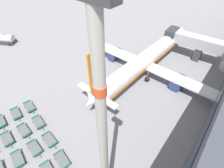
% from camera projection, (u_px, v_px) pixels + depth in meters
% --- Properties ---
extents(ground_plane, '(500.00, 500.00, 0.00)m').
position_uv_depth(ground_plane, '(103.00, 51.00, 49.57)').
color(ground_plane, gray).
extents(jet_bridge, '(19.36, 5.18, 6.36)m').
position_uv_depth(jet_bridge, '(211.00, 49.00, 42.86)').
color(jet_bridge, '#A8AAB2').
rests_on(jet_bridge, ground_plane).
extents(airplane, '(33.04, 38.52, 12.72)m').
position_uv_depth(airplane, '(145.00, 60.00, 40.66)').
color(airplane, silver).
rests_on(airplane, ground_plane).
extents(fuel_tanker_primary, '(7.91, 6.17, 2.99)m').
position_uv_depth(fuel_tanker_primary, '(3.00, 39.00, 52.26)').
color(fuel_tanker_primary, white).
rests_on(fuel_tanker_primary, ground_plane).
extents(baggage_dolly_row_mid_a_col_a, '(3.52, 1.97, 0.92)m').
position_uv_depth(baggage_dolly_row_mid_a_col_a, '(0.00, 122.00, 30.64)').
color(baggage_dolly_row_mid_a_col_a, '#515459').
rests_on(baggage_dolly_row_mid_a_col_a, ground_plane).
extents(baggage_dolly_row_mid_a_col_b, '(3.52, 1.90, 0.92)m').
position_uv_depth(baggage_dolly_row_mid_a_col_b, '(7.00, 139.00, 28.14)').
color(baggage_dolly_row_mid_a_col_b, '#515459').
rests_on(baggage_dolly_row_mid_a_col_b, ground_plane).
extents(baggage_dolly_row_mid_a_col_c, '(3.52, 2.07, 0.92)m').
position_uv_depth(baggage_dolly_row_mid_a_col_c, '(18.00, 159.00, 25.65)').
color(baggage_dolly_row_mid_a_col_c, '#515459').
rests_on(baggage_dolly_row_mid_a_col_c, ground_plane).
extents(baggage_dolly_row_mid_b_col_a, '(3.52, 2.07, 0.92)m').
position_uv_depth(baggage_dolly_row_mid_b_col_a, '(16.00, 114.00, 32.02)').
color(baggage_dolly_row_mid_b_col_a, '#515459').
rests_on(baggage_dolly_row_mid_b_col_a, ground_plane).
extents(baggage_dolly_row_mid_b_col_b, '(3.52, 1.83, 0.92)m').
position_uv_depth(baggage_dolly_row_mid_b_col_b, '(24.00, 131.00, 29.32)').
color(baggage_dolly_row_mid_b_col_b, '#515459').
rests_on(baggage_dolly_row_mid_b_col_b, ground_plane).
extents(baggage_dolly_row_mid_b_col_c, '(3.52, 1.84, 0.92)m').
position_uv_depth(baggage_dolly_row_mid_b_col_c, '(35.00, 148.00, 26.94)').
color(baggage_dolly_row_mid_b_col_c, '#515459').
rests_on(baggage_dolly_row_mid_b_col_c, ground_plane).
extents(baggage_dolly_row_far_col_a, '(3.52, 1.98, 0.92)m').
position_uv_depth(baggage_dolly_row_far_col_a, '(30.00, 107.00, 33.28)').
color(baggage_dolly_row_far_col_a, '#515459').
rests_on(baggage_dolly_row_far_col_a, ground_plane).
extents(baggage_dolly_row_far_col_b, '(3.52, 1.99, 0.92)m').
position_uv_depth(baggage_dolly_row_far_col_b, '(39.00, 122.00, 30.60)').
color(baggage_dolly_row_far_col_b, '#515459').
rests_on(baggage_dolly_row_far_col_b, ground_plane).
extents(baggage_dolly_row_far_col_c, '(3.52, 1.84, 0.92)m').
position_uv_depth(baggage_dolly_row_far_col_c, '(50.00, 140.00, 28.03)').
color(baggage_dolly_row_far_col_c, '#515459').
rests_on(baggage_dolly_row_far_col_c, ground_plane).
extents(baggage_dolly_row_far_col_d, '(3.52, 1.97, 0.92)m').
position_uv_depth(baggage_dolly_row_far_col_d, '(62.00, 160.00, 25.58)').
color(baggage_dolly_row_far_col_d, '#515459').
rests_on(baggage_dolly_row_far_col_d, ground_plane).
extents(apron_light_mast, '(2.00, 0.77, 24.87)m').
position_uv_depth(apron_light_mast, '(104.00, 148.00, 12.98)').
color(apron_light_mast, '#ADA89E').
rests_on(apron_light_mast, ground_plane).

